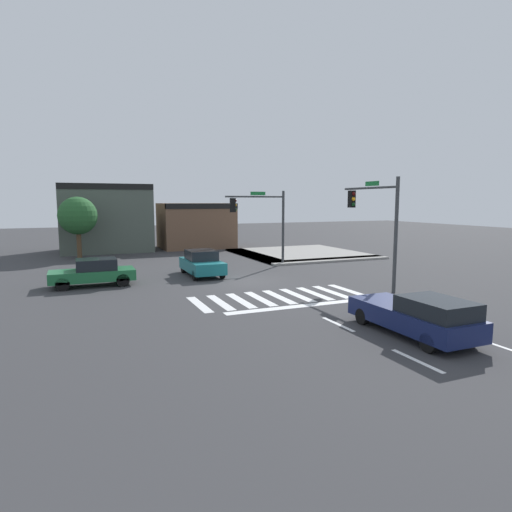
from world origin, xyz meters
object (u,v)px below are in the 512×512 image
at_px(car_teal, 202,263).
at_px(car_navy, 417,315).
at_px(traffic_signal_northeast, 261,214).
at_px(traffic_signal_southeast, 375,213).
at_px(car_green, 94,272).
at_px(roadside_tree, 78,216).

distance_m(car_teal, car_navy, 14.85).
xyz_separation_m(traffic_signal_northeast, car_teal, (-4.93, -2.26, -2.85)).
relative_size(traffic_signal_southeast, car_green, 1.32).
height_order(traffic_signal_southeast, car_navy, traffic_signal_southeast).
xyz_separation_m(car_navy, roadside_tree, (-10.12, 25.75, 2.65)).
xyz_separation_m(traffic_signal_northeast, roadside_tree, (-11.70, 9.02, -0.25)).
xyz_separation_m(car_green, car_navy, (9.59, -13.54, -0.01)).
relative_size(car_teal, car_navy, 0.86).
relative_size(traffic_signal_northeast, traffic_signal_southeast, 0.92).
bearing_deg(traffic_signal_southeast, roadside_tree, 37.80).
height_order(traffic_signal_southeast, roadside_tree, traffic_signal_southeast).
distance_m(traffic_signal_southeast, car_green, 15.23).
distance_m(car_green, roadside_tree, 12.50).
distance_m(car_navy, roadside_tree, 27.79).
bearing_deg(car_green, traffic_signal_northeast, 15.93).
distance_m(traffic_signal_northeast, car_green, 11.97).
relative_size(car_green, car_navy, 0.90).
bearing_deg(traffic_signal_northeast, roadside_tree, -37.62).
bearing_deg(car_teal, traffic_signal_southeast, 46.64).
height_order(traffic_signal_southeast, car_teal, traffic_signal_southeast).
bearing_deg(car_green, car_navy, -54.68).
xyz_separation_m(traffic_signal_southeast, car_navy, (-4.03, -7.49, -3.17)).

